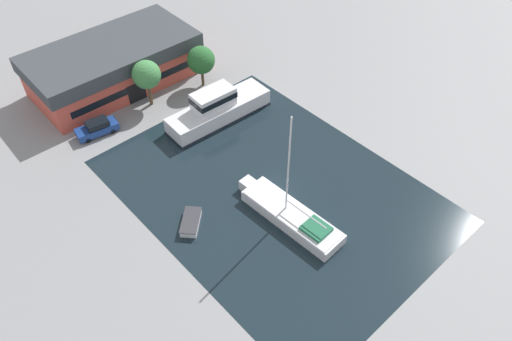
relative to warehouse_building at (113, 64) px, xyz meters
name	(u,v)px	position (x,y,z in m)	size (l,w,h in m)	color
ground_plane	(273,190)	(1.67, -26.40, -2.69)	(440.00, 440.00, 0.00)	gray
water_canal	(273,190)	(1.67, -26.40, -2.68)	(23.75, 32.52, 0.01)	black
warehouse_building	(113,64)	(0.00, 0.00, 0.00)	(20.18, 10.55, 5.30)	#C64C3D
quay_tree_near_building	(146,75)	(0.71, -6.53, 1.42)	(3.30, 3.30, 5.79)	brown
quay_tree_by_water	(201,60)	(7.65, -7.61, 0.88)	(3.37, 3.37, 5.27)	brown
parked_car	(97,128)	(-6.72, -7.09, -1.84)	(4.79, 2.51, 1.70)	navy
sailboat_moored	(290,215)	(0.31, -30.22, -2.01)	(3.51, 11.76, 12.00)	silver
motor_cruiser	(217,108)	(4.80, -14.03, -1.21)	(12.75, 4.13, 4.05)	silver
small_dinghy	(191,222)	(-6.93, -24.42, -2.32)	(3.45, 3.34, 0.71)	silver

